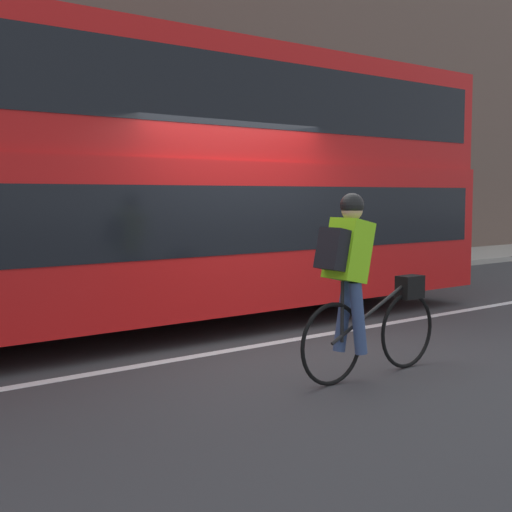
{
  "coord_description": "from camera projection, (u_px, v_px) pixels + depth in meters",
  "views": [
    {
      "loc": [
        -4.88,
        -5.75,
        1.67
      ],
      "look_at": [
        -0.18,
        0.11,
        1.02
      ],
      "focal_mm": 50.0,
      "sensor_mm": 36.0,
      "label": 1
    }
  ],
  "objects": [
    {
      "name": "trash_bin",
      "position": [
        124.0,
        256.0,
        12.31
      ],
      "size": [
        0.6,
        0.6,
        0.98
      ],
      "color": "#262628",
      "rests_on": "sidewalk_curb"
    },
    {
      "name": "sidewalk_curb",
      "position": [
        66.0,
        292.0,
        11.82
      ],
      "size": [
        60.0,
        2.51,
        0.12
      ],
      "color": "#A8A399",
      "rests_on": "ground_plane"
    },
    {
      "name": "cyclist_on_bike",
      "position": [
        359.0,
        281.0,
        6.39
      ],
      "size": [
        1.75,
        0.32,
        1.69
      ],
      "color": "black",
      "rests_on": "ground_plane"
    },
    {
      "name": "road_center_line",
      "position": [
        258.0,
        346.0,
        7.88
      ],
      "size": [
        50.0,
        0.14,
        0.01
      ],
      "primitive_type": "cube",
      "color": "silver",
      "rests_on": "ground_plane"
    },
    {
      "name": "ground_plane",
      "position": [
        275.0,
        350.0,
        7.65
      ],
      "size": [
        80.0,
        80.0,
        0.0
      ],
      "primitive_type": "plane",
      "color": "#38383A"
    },
    {
      "name": "building_facade",
      "position": [
        27.0,
        44.0,
        12.55
      ],
      "size": [
        60.0,
        0.3,
        8.65
      ],
      "color": "brown",
      "rests_on": "ground_plane"
    },
    {
      "name": "bus",
      "position": [
        143.0,
        173.0,
        8.68
      ],
      "size": [
        9.88,
        2.61,
        3.46
      ],
      "color": "black",
      "rests_on": "ground_plane"
    }
  ]
}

